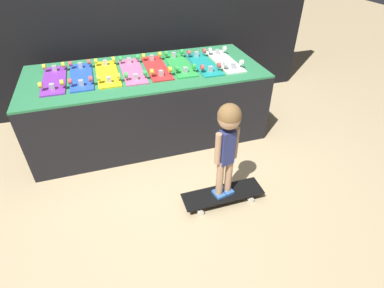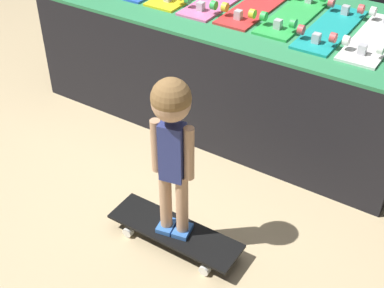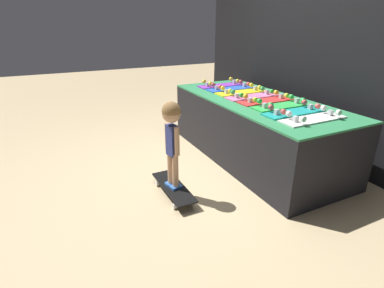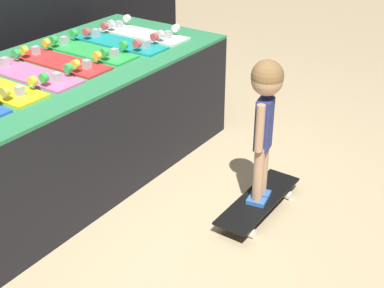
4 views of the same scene
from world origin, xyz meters
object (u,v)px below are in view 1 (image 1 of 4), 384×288
(skateboard_blue_on_rack, at_px, (81,76))
(skateboard_on_floor, at_px, (223,195))
(skateboard_yellow_on_rack, at_px, (107,73))
(skateboard_pink_on_rack, at_px, (132,70))
(child, at_px, (228,135))
(skateboard_red_on_rack, at_px, (156,67))
(skateboard_purple_on_rack, at_px, (54,79))
(skateboard_teal_on_rack, at_px, (203,63))
(skateboard_green_on_rack, at_px, (179,64))
(skateboard_white_on_rack, at_px, (225,60))

(skateboard_blue_on_rack, relative_size, skateboard_on_floor, 0.97)
(skateboard_yellow_on_rack, xyz_separation_m, skateboard_pink_on_rack, (0.24, -0.01, 0.00))
(child, bearing_deg, skateboard_red_on_rack, 90.20)
(skateboard_purple_on_rack, bearing_deg, skateboard_red_on_rack, 0.05)
(skateboard_purple_on_rack, height_order, skateboard_on_floor, skateboard_purple_on_rack)
(skateboard_purple_on_rack, height_order, skateboard_pink_on_rack, same)
(skateboard_yellow_on_rack, height_order, skateboard_red_on_rack, same)
(skateboard_pink_on_rack, xyz_separation_m, skateboard_teal_on_rack, (0.73, -0.04, 0.00))
(skateboard_red_on_rack, height_order, skateboard_teal_on_rack, same)
(skateboard_yellow_on_rack, relative_size, skateboard_on_floor, 0.97)
(skateboard_yellow_on_rack, bearing_deg, skateboard_on_floor, -59.58)
(child, bearing_deg, skateboard_on_floor, -74.55)
(skateboard_teal_on_rack, bearing_deg, skateboard_green_on_rack, 167.92)
(skateboard_yellow_on_rack, distance_m, skateboard_white_on_rack, 1.22)
(skateboard_blue_on_rack, height_order, skateboard_white_on_rack, same)
(skateboard_blue_on_rack, height_order, skateboard_red_on_rack, same)
(skateboard_green_on_rack, distance_m, child, 1.26)
(skateboard_purple_on_rack, relative_size, skateboard_yellow_on_rack, 1.00)
(skateboard_purple_on_rack, xyz_separation_m, skateboard_green_on_rack, (1.22, 0.01, 0.00))
(skateboard_pink_on_rack, height_order, skateboard_red_on_rack, same)
(skateboard_blue_on_rack, bearing_deg, skateboard_green_on_rack, 0.06)
(skateboard_purple_on_rack, relative_size, skateboard_pink_on_rack, 1.00)
(skateboard_red_on_rack, bearing_deg, skateboard_green_on_rack, 1.16)
(skateboard_teal_on_rack, height_order, skateboard_white_on_rack, same)
(skateboard_red_on_rack, xyz_separation_m, skateboard_on_floor, (0.25, -1.26, -0.68))
(skateboard_white_on_rack, bearing_deg, skateboard_green_on_rack, 174.33)
(skateboard_blue_on_rack, height_order, skateboard_yellow_on_rack, same)
(skateboard_blue_on_rack, relative_size, skateboard_white_on_rack, 1.00)
(skateboard_green_on_rack, bearing_deg, skateboard_red_on_rack, -178.84)
(skateboard_purple_on_rack, height_order, skateboard_white_on_rack, same)
(skateboard_purple_on_rack, xyz_separation_m, skateboard_red_on_rack, (0.97, 0.00, 0.00))
(skateboard_green_on_rack, height_order, skateboard_white_on_rack, same)
(skateboard_teal_on_rack, relative_size, skateboard_white_on_rack, 1.00)
(skateboard_yellow_on_rack, bearing_deg, skateboard_red_on_rack, -0.10)
(skateboard_pink_on_rack, height_order, child, child)
(skateboard_on_floor, bearing_deg, skateboard_blue_on_rack, 127.92)
(skateboard_pink_on_rack, relative_size, child, 0.79)
(skateboard_blue_on_rack, xyz_separation_m, skateboard_pink_on_rack, (0.49, -0.01, 0.00))
(skateboard_yellow_on_rack, height_order, skateboard_pink_on_rack, same)
(skateboard_green_on_rack, bearing_deg, skateboard_blue_on_rack, -179.94)
(skateboard_blue_on_rack, distance_m, skateboard_green_on_rack, 0.97)
(skateboard_teal_on_rack, bearing_deg, skateboard_blue_on_rack, 177.60)
(skateboard_red_on_rack, xyz_separation_m, child, (0.25, -1.26, -0.07))
(skateboard_purple_on_rack, xyz_separation_m, skateboard_yellow_on_rack, (0.49, 0.00, 0.00))
(skateboard_purple_on_rack, relative_size, skateboard_blue_on_rack, 1.00)
(skateboard_blue_on_rack, height_order, skateboard_on_floor, skateboard_blue_on_rack)
(skateboard_blue_on_rack, distance_m, skateboard_red_on_rack, 0.73)
(skateboard_purple_on_rack, xyz_separation_m, skateboard_white_on_rack, (1.70, -0.04, 0.00))
(skateboard_teal_on_rack, height_order, child, child)
(skateboard_yellow_on_rack, bearing_deg, skateboard_teal_on_rack, -2.82)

